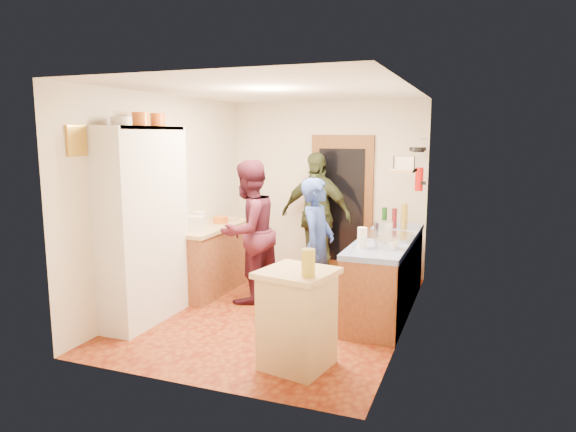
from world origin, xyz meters
The scene contains 44 objects.
floor centered at (0.00, 0.00, -0.01)m, with size 3.00×4.00×0.02m, color #944A20.
ceiling centered at (0.00, 0.00, 2.61)m, with size 3.00×4.00×0.02m, color silver.
wall_back centered at (0.00, 2.01, 1.30)m, with size 3.00×0.02×2.60m, color beige.
wall_front centered at (0.00, -2.01, 1.30)m, with size 3.00×0.02×2.60m, color beige.
wall_left centered at (-1.51, 0.00, 1.30)m, with size 0.02×4.00×2.60m, color beige.
wall_right centered at (1.51, 0.00, 1.30)m, with size 0.02×4.00×2.60m, color beige.
door_frame centered at (0.25, 1.97, 1.05)m, with size 0.95×0.06×2.10m, color brown.
door_glass centered at (0.25, 1.94, 1.05)m, with size 0.70×0.02×1.70m, color black.
hutch_body centered at (-1.30, -0.80, 1.10)m, with size 0.40×1.20×2.20m, color silver.
hutch_top_shelf centered at (-1.30, -0.80, 2.18)m, with size 0.40×1.14×0.04m, color silver.
plate_stack centered at (-1.30, -1.09, 2.24)m, with size 0.22×0.22×0.09m, color white.
orange_pot_a centered at (-1.30, -0.77, 2.27)m, with size 0.19×0.19×0.15m, color orange.
orange_pot_b centered at (-1.30, -0.45, 2.28)m, with size 0.17×0.17×0.15m, color orange.
left_counter_base centered at (-1.20, 0.45, 0.42)m, with size 0.60×1.40×0.85m, color #9A5A36.
left_counter_top centered at (-1.20, 0.45, 0.88)m, with size 0.64×1.44×0.05m, color tan.
toaster centered at (-1.15, 0.03, 0.99)m, with size 0.25×0.17×0.19m, color white.
kettle centered at (-1.25, 0.32, 1.00)m, with size 0.18×0.18×0.20m, color white.
orange_bowl centered at (-1.12, 0.66, 0.95)m, with size 0.20×0.20×0.09m, color orange.
chopping_board centered at (-1.18, 0.97, 0.91)m, with size 0.30×0.22×0.03m, color tan.
right_counter_base centered at (1.20, 0.50, 0.42)m, with size 0.60×2.20×0.84m, color #9A5A36.
right_counter_top centered at (1.20, 0.50, 0.87)m, with size 0.62×2.22×0.06m, color #1C43B5.
hob centered at (1.20, 0.46, 0.92)m, with size 0.55×0.58×0.04m, color silver.
pot_on_hob centered at (1.15, 0.51, 1.01)m, with size 0.22×0.22×0.14m, color silver.
bottle_a centered at (1.05, 1.13, 1.03)m, with size 0.07×0.07×0.27m, color #143F14.
bottle_b centered at (1.18, 1.13, 1.03)m, with size 0.07×0.07×0.26m, color #591419.
bottle_c centered at (1.31, 1.10, 1.07)m, with size 0.08×0.08×0.33m, color olive.
paper_towel centered at (1.05, -0.19, 1.01)m, with size 0.10×0.10×0.22m, color white.
mixing_bowl centered at (1.30, -0.11, 0.95)m, with size 0.26×0.26×0.10m, color silver.
island_base centered at (0.72, -1.33, 0.43)m, with size 0.55×0.55×0.86m, color tan.
island_top centered at (0.72, -1.33, 0.89)m, with size 0.62×0.62×0.05m, color tan.
cutting_board centered at (0.68, -1.27, 0.90)m, with size 0.35×0.28×0.02m, color white.
oil_jar centered at (0.87, -1.48, 1.03)m, with size 0.12×0.12×0.24m, color #AD9E2D.
pan_rail centered at (1.46, 1.52, 2.05)m, with size 0.02×0.02×0.65m, color silver.
pan_hang_a centered at (1.40, 1.35, 1.92)m, with size 0.18×0.18×0.05m, color black.
pan_hang_b centered at (1.40, 1.55, 1.90)m, with size 0.16×0.16×0.05m, color black.
pan_hang_c centered at (1.40, 1.75, 1.91)m, with size 0.17×0.17×0.05m, color black.
wall_shelf centered at (1.37, 0.45, 1.70)m, with size 0.26×0.42×0.03m, color tan.
radio centered at (1.37, 0.45, 1.79)m, with size 0.22×0.30×0.15m, color silver.
ext_bracket centered at (1.47, 1.70, 1.45)m, with size 0.06×0.10×0.04m, color black.
fire_extinguisher centered at (1.41, 1.70, 1.50)m, with size 0.11×0.11×0.32m, color red.
picture_frame centered at (-1.48, -1.55, 2.05)m, with size 0.03×0.25×0.30m, color gold.
person_hob centered at (0.48, 0.09, 0.81)m, with size 0.59×0.39×1.61m, color navy.
person_left centered at (-0.45, 0.27, 0.90)m, with size 0.87×0.68×1.80m, color #461727.
person_back centered at (-0.03, 1.59, 0.93)m, with size 1.09×0.45×1.86m, color #333C22.
Camera 1 is at (2.22, -5.52, 2.11)m, focal length 32.00 mm.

